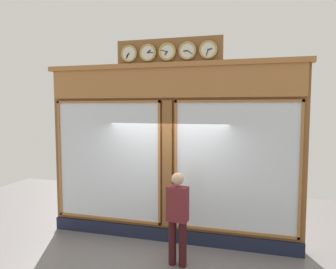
% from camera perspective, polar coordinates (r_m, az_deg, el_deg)
% --- Properties ---
extents(shop_facade, '(5.48, 0.42, 4.22)m').
position_cam_1_polar(shop_facade, '(6.62, 0.29, -3.15)').
color(shop_facade, brown).
rests_on(shop_facade, ground_plane).
extents(pedestrian, '(0.39, 0.27, 1.69)m').
position_cam_1_polar(pedestrian, '(5.74, 1.75, -14.38)').
color(pedestrian, '#3A1316').
rests_on(pedestrian, ground_plane).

